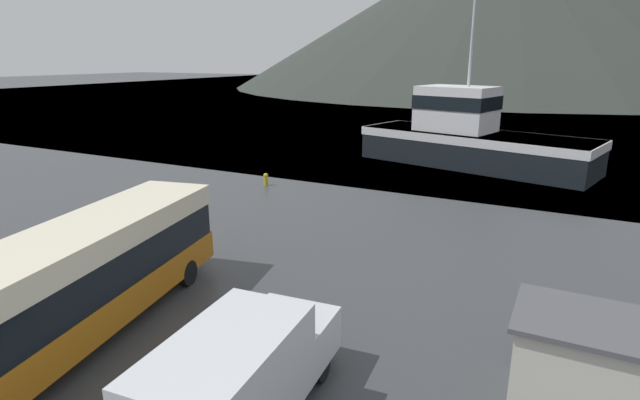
# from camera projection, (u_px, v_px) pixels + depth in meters

# --- Properties ---
(water_surface) EXTENTS (240.00, 240.00, 0.00)m
(water_surface) POSITION_uv_depth(u_px,v_px,m) (530.00, 87.00, 133.38)
(water_surface) COLOR slate
(water_surface) RESTS_ON ground
(hill_backdrop) EXTENTS (142.45, 142.45, 41.31)m
(hill_backdrop) POSITION_uv_depth(u_px,v_px,m) (506.00, 6.00, 131.37)
(hill_backdrop) COLOR #2D332D
(hill_backdrop) RESTS_ON ground
(tour_bus) EXTENTS (4.75, 11.67, 3.21)m
(tour_bus) POSITION_uv_depth(u_px,v_px,m) (73.00, 281.00, 13.57)
(tour_bus) COLOR #B26614
(tour_bus) RESTS_ON ground
(delivery_van) EXTENTS (2.58, 5.95, 2.41)m
(delivery_van) POSITION_uv_depth(u_px,v_px,m) (242.00, 375.00, 10.44)
(delivery_van) COLOR silver
(delivery_van) RESTS_ON ground
(fishing_boat) EXTENTS (17.32, 9.10, 12.06)m
(fishing_boat) POSITION_uv_depth(u_px,v_px,m) (470.00, 137.00, 36.36)
(fishing_boat) COLOR black
(fishing_boat) RESTS_ON water_surface
(dock_kiosk) EXTENTS (2.85, 2.41, 2.36)m
(dock_kiosk) POSITION_uv_depth(u_px,v_px,m) (579.00, 366.00, 10.85)
(dock_kiosk) COLOR beige
(dock_kiosk) RESTS_ON ground
(mooring_bollard) EXTENTS (0.30, 0.30, 0.77)m
(mooring_bollard) POSITION_uv_depth(u_px,v_px,m) (266.00, 179.00, 30.94)
(mooring_bollard) COLOR #B29919
(mooring_bollard) RESTS_ON ground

